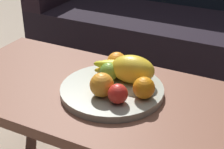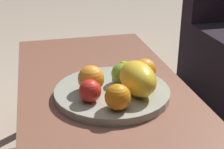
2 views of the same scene
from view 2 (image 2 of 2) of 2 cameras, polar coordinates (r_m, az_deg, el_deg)
coffee_table at (r=1.13m, az=-1.03°, el=-5.12°), size 1.18×0.56×0.43m
fruit_bowl at (r=1.08m, az=0.00°, el=-3.03°), size 0.36×0.36×0.03m
melon_large_front at (r=1.03m, az=4.31°, el=-0.67°), size 0.17×0.12×0.10m
orange_front at (r=1.05m, az=-3.51°, el=-0.68°), size 0.08×0.08×0.08m
orange_left at (r=1.13m, az=5.51°, el=0.81°), size 0.07×0.07×0.07m
orange_right at (r=0.95m, az=0.87°, el=-3.79°), size 0.07×0.07×0.07m
apple_front at (r=1.10m, az=1.59°, el=0.18°), size 0.07×0.07×0.07m
apple_left at (r=0.99m, az=-3.69°, el=-2.75°), size 0.07×0.07×0.07m
banana_bunch at (r=1.10m, az=3.93°, el=0.02°), size 0.17×0.12×0.06m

